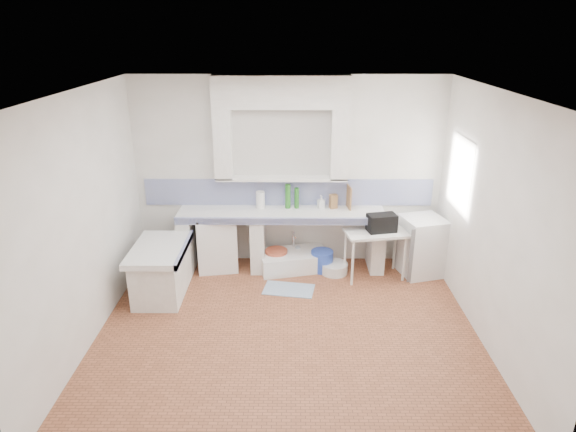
{
  "coord_description": "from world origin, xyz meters",
  "views": [
    {
      "loc": [
        0.04,
        -5.01,
        3.42
      ],
      "look_at": [
        0.0,
        1.0,
        1.1
      ],
      "focal_mm": 30.82,
      "sensor_mm": 36.0,
      "label": 1
    }
  ],
  "objects_px": {
    "stove": "(217,242)",
    "side_table": "(374,254)",
    "fridge": "(421,246)",
    "sink": "(293,261)"
  },
  "relations": [
    {
      "from": "stove",
      "to": "side_table",
      "type": "distance_m",
      "value": 2.32
    },
    {
      "from": "sink",
      "to": "fridge",
      "type": "bearing_deg",
      "value": -16.89
    },
    {
      "from": "stove",
      "to": "side_table",
      "type": "relative_size",
      "value": 0.95
    },
    {
      "from": "stove",
      "to": "fridge",
      "type": "xyz_separation_m",
      "value": [
        3.0,
        -0.16,
        0.02
      ]
    },
    {
      "from": "stove",
      "to": "sink",
      "type": "relative_size",
      "value": 0.81
    },
    {
      "from": "sink",
      "to": "side_table",
      "type": "height_order",
      "value": "side_table"
    },
    {
      "from": "stove",
      "to": "side_table",
      "type": "xyz_separation_m",
      "value": [
        2.3,
        -0.3,
        -0.05
      ]
    },
    {
      "from": "side_table",
      "to": "fridge",
      "type": "relative_size",
      "value": 1.0
    },
    {
      "from": "stove",
      "to": "side_table",
      "type": "bearing_deg",
      "value": -16.59
    },
    {
      "from": "fridge",
      "to": "stove",
      "type": "bearing_deg",
      "value": 161.48
    }
  ]
}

